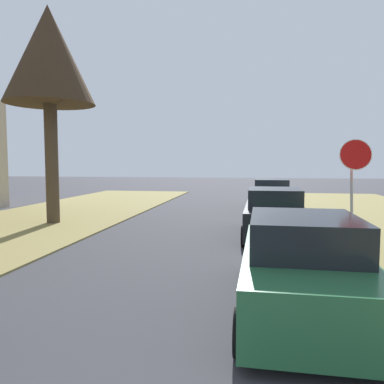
{
  "coord_description": "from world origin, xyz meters",
  "views": [
    {
      "loc": [
        1.6,
        0.07,
        2.39
      ],
      "look_at": [
        0.19,
        8.63,
        1.71
      ],
      "focal_mm": 35.11,
      "sensor_mm": 36.0,
      "label": 1
    }
  ],
  "objects_px": {
    "parked_sedan_black": "(274,214)",
    "stop_sign_far": "(354,171)",
    "parked_sedan_white": "(271,196)",
    "parked_sedan_green": "(302,267)",
    "street_tree_left_mid_b": "(49,58)"
  },
  "relations": [
    {
      "from": "parked_sedan_black",
      "to": "stop_sign_far",
      "type": "bearing_deg",
      "value": -45.95
    },
    {
      "from": "stop_sign_far",
      "to": "parked_sedan_white",
      "type": "xyz_separation_m",
      "value": [
        -1.7,
        8.88,
        -1.46
      ]
    },
    {
      "from": "stop_sign_far",
      "to": "parked_sedan_green",
      "type": "bearing_deg",
      "value": -113.26
    },
    {
      "from": "parked_sedan_green",
      "to": "parked_sedan_black",
      "type": "bearing_deg",
      "value": 91.08
    },
    {
      "from": "stop_sign_far",
      "to": "parked_sedan_black",
      "type": "relative_size",
      "value": 0.67
    },
    {
      "from": "street_tree_left_mid_b",
      "to": "parked_sedan_black",
      "type": "bearing_deg",
      "value": -8.35
    },
    {
      "from": "parked_sedan_green",
      "to": "parked_sedan_black",
      "type": "xyz_separation_m",
      "value": [
        -0.12,
        6.16,
        0.0
      ]
    },
    {
      "from": "stop_sign_far",
      "to": "street_tree_left_mid_b",
      "type": "distance_m",
      "value": 11.58
    },
    {
      "from": "street_tree_left_mid_b",
      "to": "parked_sedan_green",
      "type": "height_order",
      "value": "street_tree_left_mid_b"
    },
    {
      "from": "stop_sign_far",
      "to": "parked_sedan_black",
      "type": "xyz_separation_m",
      "value": [
        -1.91,
        1.98,
        -1.46
      ]
    },
    {
      "from": "stop_sign_far",
      "to": "parked_sedan_black",
      "type": "height_order",
      "value": "stop_sign_far"
    },
    {
      "from": "stop_sign_far",
      "to": "parked_sedan_white",
      "type": "height_order",
      "value": "stop_sign_far"
    },
    {
      "from": "parked_sedan_black",
      "to": "parked_sedan_green",
      "type": "bearing_deg",
      "value": -88.92
    },
    {
      "from": "parked_sedan_white",
      "to": "street_tree_left_mid_b",
      "type": "bearing_deg",
      "value": -146.64
    },
    {
      "from": "street_tree_left_mid_b",
      "to": "parked_sedan_white",
      "type": "distance_m",
      "value": 11.75
    }
  ]
}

